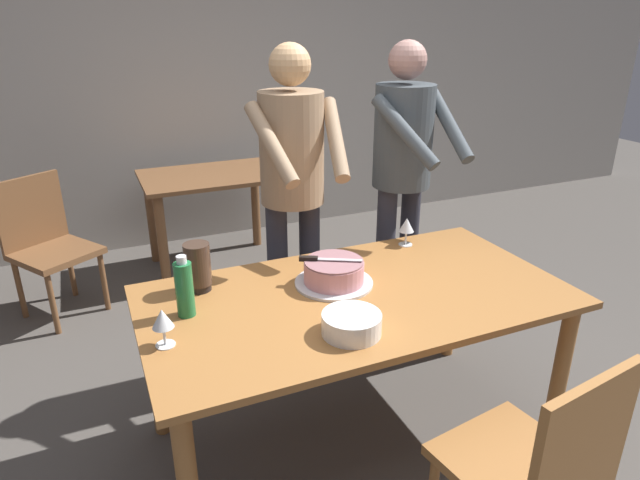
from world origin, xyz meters
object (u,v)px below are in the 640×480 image
Objects in this scene: cake_knife at (317,259)px; wine_glass_near at (407,226)px; cake_on_platter at (334,273)px; background_chair_1 at (47,242)px; plate_stack at (352,324)px; person_standing_beside at (403,164)px; person_cutting_cake at (293,178)px; water_bottle at (184,288)px; background_table at (211,195)px; main_dining_table at (356,314)px; wine_glass_far at (162,320)px; chair_near_side at (537,465)px; hurricane_lamp at (198,267)px.

wine_glass_near is at bearing 20.59° from cake_knife.
wine_glass_near is at bearing 25.97° from cake_on_platter.
background_chair_1 reaches higher than cake_on_platter.
plate_stack is 1.30m from person_standing_beside.
person_standing_beside is at bearing 2.62° from person_cutting_cake.
water_bottle is at bearing -71.79° from background_chair_1.
water_bottle reaches higher than background_table.
water_bottle is 0.25× the size of background_table.
background_chair_1 is (-0.57, 1.74, -0.37)m from water_bottle.
main_dining_table is 0.83m from wine_glass_far.
chair_near_side is 3.08m from background_chair_1.
water_bottle is 0.15× the size of person_cutting_cake.
wine_glass_near is 0.16× the size of chair_near_side.
wine_glass_near is 2.31m from background_chair_1.
wine_glass_far is (-0.68, -0.23, -0.01)m from cake_knife.
chair_near_side is (0.24, -1.52, -0.58)m from person_cutting_cake.
water_bottle is (-0.64, -0.01, 0.06)m from cake_on_platter.
plate_stack is at bearing -62.61° from background_chair_1.
cake_knife is at bearing -16.79° from hurricane_lamp.
plate_stack is 0.13× the size of person_standing_beside.
plate_stack is 0.67m from wine_glass_far.
wine_glass_far is 1.33m from chair_near_side.
wine_glass_far is 2.34m from background_table.
main_dining_table is 1.03× the size of person_cutting_cake.
hurricane_lamp reaches higher than cake_on_platter.
cake_on_platter is 2.36× the size of wine_glass_far.
water_bottle is 1.19× the size of hurricane_lamp.
person_standing_beside is at bearing 36.37° from cake_knife.
person_cutting_cake is (0.78, 0.75, 0.22)m from wine_glass_far.
person_cutting_cake is (0.67, 0.57, 0.21)m from water_bottle.
person_standing_beside is 1.91× the size of chair_near_side.
main_dining_table is 1.97× the size of chair_near_side.
plate_stack is at bearing -129.28° from person_standing_beside.
hurricane_lamp is at bearing -176.06° from wine_glass_near.
person_standing_beside is at bearing -31.08° from background_chair_1.
wine_glass_near is at bearing -40.55° from background_chair_1.
wine_glass_far is 0.14× the size of background_table.
main_dining_table is 8.45× the size of hurricane_lamp.
cake_knife is 2.08m from background_chair_1.
person_standing_beside reaches higher than wine_glass_near.
background_chair_1 is at bearing 124.20° from main_dining_table.
wine_glass_far is at bearing 163.15° from plate_stack.
wine_glass_near is (0.52, 0.25, 0.05)m from cake_on_platter.
main_dining_table is at bearing -26.82° from hurricane_lamp.
chair_near_side is at bearing -46.40° from water_bottle.
hurricane_lamp is (-0.55, 0.18, 0.06)m from cake_on_platter.
chair_near_side is 0.90× the size of background_table.
cake_on_platter is at bearing -87.87° from background_table.
cake_knife is 1.12m from chair_near_side.
main_dining_table is at bearing 59.09° from plate_stack.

